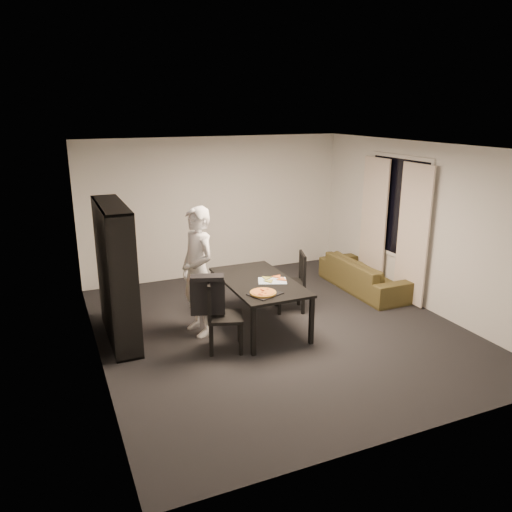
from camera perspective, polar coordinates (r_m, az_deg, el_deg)
name	(u,v)px	position (r m, az deg, el deg)	size (l,w,h in m)	color
room	(280,242)	(6.92, 2.72, 1.57)	(5.01, 5.51, 2.61)	black
window_pane	(398,207)	(8.69, 15.91, 5.41)	(0.02, 1.40, 1.60)	black
window_frame	(398,207)	(8.69, 15.89, 5.41)	(0.03, 1.52, 1.72)	white
curtain_left	(413,235)	(8.33, 17.49, 2.33)	(0.03, 0.70, 2.25)	beige
curtain_right	(374,222)	(9.11, 13.28, 3.84)	(0.03, 0.70, 2.25)	beige
bookshelf	(116,273)	(6.99, -15.69, -1.90)	(0.35, 1.50, 1.90)	black
dining_table	(259,285)	(7.19, 0.32, -3.30)	(0.95, 1.70, 0.71)	black
chair_left	(218,311)	(6.56, -4.36, -6.27)	(0.57, 0.57, 0.96)	black
chair_right	(295,278)	(7.84, 4.54, -2.51)	(0.55, 0.55, 0.94)	black
draped_jacket	(207,293)	(6.47, -5.57, -4.28)	(0.46, 0.31, 0.53)	black
person	(198,272)	(6.95, -6.66, -1.79)	(0.67, 0.44, 1.82)	white
baking_tray	(265,294)	(6.66, 1.05, -4.33)	(0.40, 0.32, 0.01)	black
pepperoni_pizza	(263,293)	(6.64, 0.82, -4.21)	(0.35, 0.35, 0.03)	#AF7F32
kitchen_towel	(272,281)	(7.15, 1.87, -2.85)	(0.40, 0.30, 0.01)	silver
pizza_slices	(274,279)	(7.20, 2.03, -2.61)	(0.37, 0.31, 0.01)	gold
sofa	(364,275)	(8.97, 12.28, -2.10)	(1.89, 0.74, 0.55)	#3E3B18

